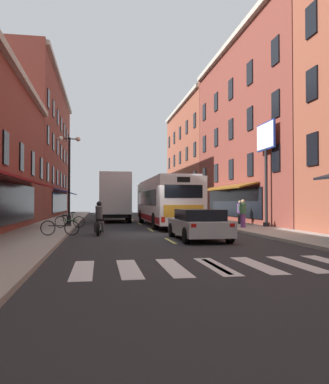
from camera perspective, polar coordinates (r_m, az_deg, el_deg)
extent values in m
cube|color=#28282B|center=(19.84, -0.98, -6.30)|extent=(34.80, 80.00, 0.10)
cube|color=#DBCC4C|center=(10.12, 7.51, -10.67)|extent=(0.14, 2.40, 0.01)
cube|color=#DBCC4C|center=(16.39, 0.83, -7.13)|extent=(0.14, 2.40, 0.01)
cube|color=#DBCC4C|center=(22.80, -2.09, -5.53)|extent=(0.14, 2.40, 0.01)
cube|color=#DBCC4C|center=(29.24, -3.72, -4.63)|extent=(0.14, 2.40, 0.01)
cube|color=#DBCC4C|center=(35.71, -4.76, -4.05)|extent=(0.14, 2.40, 0.01)
cube|color=#DBCC4C|center=(42.18, -5.48, -3.65)|extent=(0.14, 2.40, 0.01)
cube|color=#DBCC4C|center=(48.67, -6.00, -3.35)|extent=(0.14, 2.40, 0.01)
cube|color=#DBCC4C|center=(55.15, -6.41, -3.12)|extent=(0.14, 2.40, 0.01)
cube|color=silver|center=(9.70, -11.86, -11.05)|extent=(0.50, 2.80, 0.01)
cube|color=silver|center=(9.72, -5.24, -11.06)|extent=(0.50, 2.80, 0.01)
cube|color=silver|center=(9.86, 1.27, -10.93)|extent=(0.50, 2.80, 0.01)
cube|color=silver|center=(10.12, 7.51, -10.67)|extent=(0.50, 2.80, 0.01)
cube|color=silver|center=(10.48, 13.36, -10.32)|extent=(0.50, 2.80, 0.01)
cube|color=silver|center=(10.95, 18.76, -9.90)|extent=(0.50, 2.80, 0.01)
cube|color=#A39E93|center=(19.84, -18.18, -5.88)|extent=(3.00, 80.00, 0.14)
cube|color=#A39E93|center=(21.50, 14.85, -5.55)|extent=(3.00, 80.00, 0.14)
cube|color=#B2AD9E|center=(21.26, -21.91, 18.13)|extent=(0.44, 26.07, 0.40)
cube|color=black|center=(20.06, -22.27, -1.56)|extent=(0.10, 16.00, 2.10)
cube|color=maroon|center=(19.94, -20.25, 1.87)|extent=(1.38, 14.93, 0.44)
cube|color=black|center=(20.22, -22.20, 5.97)|extent=(0.10, 1.00, 1.60)
cube|color=black|center=(23.92, -20.17, 4.81)|extent=(0.10, 1.00, 1.60)
cube|color=black|center=(27.66, -18.70, 3.97)|extent=(0.10, 1.00, 1.60)
cube|color=black|center=(31.41, -17.58, 3.32)|extent=(0.10, 1.00, 1.60)
cube|color=brown|center=(47.38, -19.78, 5.93)|extent=(8.00, 26.57, 15.28)
cube|color=#B2AD9E|center=(48.30, -14.75, 14.58)|extent=(0.44, 26.07, 0.40)
cube|color=black|center=(46.44, -14.93, -1.49)|extent=(0.10, 16.00, 2.10)
cube|color=navy|center=(46.39, -14.05, -0.02)|extent=(1.38, 14.93, 0.44)
cube|color=black|center=(35.17, -16.69, 2.81)|extent=(0.10, 1.00, 1.60)
cube|color=black|center=(38.94, -15.98, 2.40)|extent=(0.10, 1.00, 1.60)
cube|color=black|center=(42.72, -15.40, 2.06)|extent=(0.10, 1.00, 1.60)
cube|color=black|center=(46.51, -14.91, 1.77)|extent=(0.10, 1.00, 1.60)
cube|color=black|center=(50.29, -14.49, 1.53)|extent=(0.10, 1.00, 1.60)
cube|color=black|center=(54.09, -14.14, 1.32)|extent=(0.10, 1.00, 1.60)
cube|color=black|center=(57.88, -13.83, 1.14)|extent=(0.10, 1.00, 1.60)
cube|color=black|center=(35.55, -16.66, 7.96)|extent=(0.10, 1.00, 1.60)
cube|color=black|center=(39.28, -15.95, 7.06)|extent=(0.10, 1.00, 1.60)
cube|color=black|center=(43.03, -15.37, 6.31)|extent=(0.10, 1.00, 1.60)
cube|color=black|center=(46.79, -14.88, 5.69)|extent=(0.10, 1.00, 1.60)
cube|color=black|center=(50.56, -14.47, 5.15)|extent=(0.10, 1.00, 1.60)
cube|color=black|center=(54.33, -14.12, 4.70)|extent=(0.10, 1.00, 1.60)
cube|color=black|center=(58.11, -13.81, 4.30)|extent=(0.10, 1.00, 1.60)
cube|color=black|center=(36.21, -16.62, 12.96)|extent=(0.10, 1.00, 1.60)
cube|color=black|center=(39.88, -15.92, 11.61)|extent=(0.10, 1.00, 1.60)
cube|color=black|center=(43.58, -15.34, 10.49)|extent=(0.10, 1.00, 1.60)
cube|color=black|center=(47.29, -14.86, 9.54)|extent=(0.10, 1.00, 1.60)
cube|color=black|center=(51.02, -14.45, 8.73)|extent=(0.10, 1.00, 1.60)
cube|color=black|center=(54.76, -14.10, 8.03)|extent=(0.10, 1.00, 1.60)
cube|color=black|center=(58.51, -13.79, 7.42)|extent=(0.10, 1.00, 1.60)
cube|color=black|center=(20.49, 20.83, 5.86)|extent=(0.10, 1.00, 1.60)
cube|color=black|center=(21.14, 20.75, 14.50)|extent=(0.10, 1.00, 1.60)
cube|color=black|center=(22.22, 20.67, 22.46)|extent=(0.10, 1.00, 1.60)
cube|color=brown|center=(33.33, 16.34, 8.51)|extent=(8.00, 19.90, 14.72)
cube|color=#B2AD9E|center=(33.76, 9.53, 20.74)|extent=(0.44, 19.40, 0.40)
cube|color=black|center=(31.28, 9.73, -1.57)|extent=(0.10, 12.00, 2.10)
cube|color=brown|center=(31.08, 8.49, 0.64)|extent=(1.38, 11.20, 0.44)
cube|color=black|center=(24.01, 16.00, 4.76)|extent=(0.10, 1.00, 1.60)
cube|color=black|center=(27.66, 12.44, 3.92)|extent=(0.10, 1.00, 1.60)
cube|color=black|center=(31.39, 9.71, 3.27)|extent=(0.10, 1.00, 1.60)
cube|color=black|center=(35.18, 7.58, 2.76)|extent=(0.10, 1.00, 1.60)
cube|color=black|center=(39.02, 5.86, 2.34)|extent=(0.10, 1.00, 1.60)
cube|color=black|center=(24.56, 15.95, 12.20)|extent=(0.10, 1.00, 1.60)
cube|color=black|center=(28.14, 12.40, 10.43)|extent=(0.10, 1.00, 1.60)
cube|color=black|center=(31.81, 9.69, 9.03)|extent=(0.10, 1.00, 1.60)
cube|color=black|center=(35.56, 7.56, 7.91)|extent=(0.10, 1.00, 1.60)
cube|color=black|center=(39.36, 5.85, 6.99)|extent=(0.10, 1.00, 1.60)
cube|color=black|center=(25.50, 15.90, 19.21)|extent=(0.10, 1.00, 1.60)
cube|color=black|center=(28.96, 12.36, 16.63)|extent=(0.10, 1.00, 1.60)
cube|color=black|center=(32.55, 9.66, 14.58)|extent=(0.10, 1.00, 1.60)
cube|color=black|center=(36.22, 7.54, 12.91)|extent=(0.10, 1.00, 1.60)
cube|color=black|center=(39.95, 5.83, 11.54)|extent=(0.10, 1.00, 1.60)
cube|color=brown|center=(51.88, 6.67, 4.72)|extent=(8.00, 19.90, 14.38)
cube|color=#B2AD9E|center=(52.09, 2.20, 12.33)|extent=(0.44, 19.40, 0.40)
cube|color=black|center=(50.61, 2.28, -1.53)|extent=(0.10, 12.00, 2.10)
cube|color=#1E6638|center=(50.48, 1.49, -0.17)|extent=(1.38, 11.20, 0.44)
cube|color=black|center=(42.88, 4.45, 2.00)|extent=(0.10, 1.00, 1.60)
cube|color=black|center=(46.77, 3.27, 1.71)|extent=(0.10, 1.00, 1.60)
cube|color=black|center=(50.67, 2.28, 1.46)|extent=(0.10, 1.00, 1.60)
cube|color=black|center=(54.59, 1.43, 1.25)|extent=(0.10, 1.00, 1.60)
cube|color=black|center=(58.52, 0.69, 1.07)|extent=(0.10, 1.00, 1.60)
cube|color=black|center=(43.19, 4.44, 6.24)|extent=(0.10, 1.00, 1.60)
cube|color=black|center=(47.05, 3.27, 5.60)|extent=(0.10, 1.00, 1.60)
cube|color=black|center=(50.93, 2.28, 5.06)|extent=(0.10, 1.00, 1.60)
cube|color=black|center=(54.83, 1.43, 4.60)|extent=(0.10, 1.00, 1.60)
cube|color=black|center=(58.75, 0.69, 4.19)|extent=(0.10, 1.00, 1.60)
cube|color=black|center=(43.73, 4.43, 10.40)|extent=(0.10, 1.00, 1.60)
cube|color=black|center=(47.55, 3.26, 9.43)|extent=(0.10, 1.00, 1.60)
cube|color=black|center=(51.39, 2.27, 8.61)|extent=(0.10, 1.00, 1.60)
cube|color=black|center=(55.26, 1.43, 7.90)|extent=(0.10, 1.00, 1.60)
cube|color=black|center=(59.15, 0.69, 7.28)|extent=(0.10, 1.00, 1.60)
cylinder|color=black|center=(24.42, 14.64, 0.66)|extent=(0.18, 0.18, 4.73)
cylinder|color=black|center=(24.44, 14.68, -4.61)|extent=(0.40, 0.40, 0.24)
cube|color=navy|center=(24.73, 14.60, 7.91)|extent=(0.10, 2.48, 1.68)
cube|color=white|center=(24.70, 14.47, 7.92)|extent=(0.04, 2.32, 1.52)
cube|color=white|center=(24.75, 14.72, 7.90)|extent=(0.04, 2.32, 1.52)
cube|color=white|center=(26.55, 0.06, -1.32)|extent=(2.58, 12.22, 2.68)
cube|color=silver|center=(26.59, 0.06, 1.70)|extent=(2.38, 11.02, 0.16)
cube|color=black|center=(26.85, -0.05, -0.92)|extent=(2.62, 9.82, 0.96)
cube|color=maroon|center=(26.57, 0.06, -3.66)|extent=(2.61, 11.82, 0.36)
cube|color=black|center=(32.55, -1.67, -1.01)|extent=(2.25, 0.13, 1.10)
cube|color=black|center=(20.59, 2.79, 0.09)|extent=(2.05, 0.13, 0.70)
cube|color=gold|center=(20.58, 2.80, -2.78)|extent=(2.15, 0.11, 0.64)
cube|color=black|center=(20.61, 2.79, 1.83)|extent=(0.70, 0.10, 0.28)
cube|color=red|center=(20.39, -0.21, -4.06)|extent=(0.20, 0.08, 0.28)
cube|color=red|center=(20.84, 5.76, -3.99)|extent=(0.20, 0.08, 0.28)
cylinder|color=black|center=(30.49, -3.38, -3.56)|extent=(0.30, 1.00, 1.00)
cylinder|color=black|center=(30.82, 0.98, -3.54)|extent=(0.30, 1.00, 1.00)
cylinder|color=black|center=(22.83, -1.39, -4.28)|extent=(0.30, 1.00, 1.00)
cylinder|color=black|center=(23.27, 4.36, -4.22)|extent=(0.30, 1.00, 1.00)
cube|color=#B21E19|center=(34.59, -7.33, -1.56)|extent=(2.35, 2.41, 2.40)
cube|color=black|center=(35.74, -7.36, -0.20)|extent=(2.00, 0.14, 0.80)
cube|color=silver|center=(31.16, -7.23, -0.22)|extent=(2.49, 4.56, 3.18)
cube|color=#196633|center=(31.21, -4.99, 0.06)|extent=(0.12, 2.71, 0.90)
cube|color=black|center=(32.35, -7.27, -3.34)|extent=(2.03, 6.51, 0.24)
cylinder|color=black|center=(34.41, -9.17, -3.39)|extent=(0.30, 0.91, 0.90)
cylinder|color=black|center=(34.44, -5.50, -3.40)|extent=(0.30, 0.91, 0.90)
cylinder|color=black|center=(30.50, -9.29, -3.64)|extent=(0.30, 0.91, 0.90)
cylinder|color=black|center=(30.54, -5.15, -3.65)|extent=(0.30, 0.91, 0.90)
cube|color=silver|center=(16.88, 4.97, -5.12)|extent=(1.86, 4.53, 0.61)
cube|color=black|center=(16.68, 5.12, -3.38)|extent=(1.70, 2.45, 0.49)
cube|color=red|center=(14.51, 4.28, -4.91)|extent=(0.20, 0.06, 0.14)
cube|color=red|center=(14.93, 9.88, -4.80)|extent=(0.20, 0.06, 0.14)
cylinder|color=black|center=(18.23, 1.07, -5.56)|extent=(0.22, 0.64, 0.64)
cylinder|color=black|center=(18.62, 6.41, -5.46)|extent=(0.22, 0.64, 0.64)
cylinder|color=black|center=(15.18, 3.20, -6.39)|extent=(0.22, 0.64, 0.64)
cylinder|color=black|center=(15.65, 9.52, -6.22)|extent=(0.22, 0.64, 0.64)
cube|color=navy|center=(41.42, -7.54, -2.85)|extent=(1.87, 4.54, 0.73)
cube|color=black|center=(41.23, -7.53, -2.09)|extent=(1.70, 2.45, 0.44)
cube|color=red|center=(39.16, -8.54, -2.55)|extent=(0.20, 0.06, 0.14)
cube|color=red|center=(39.20, -6.35, -2.55)|extent=(0.20, 0.06, 0.14)
cylinder|color=black|center=(42.98, -8.78, -3.17)|extent=(0.22, 0.64, 0.64)
cylinder|color=black|center=(43.03, -6.44, -3.18)|extent=(0.22, 0.64, 0.64)
cylinder|color=black|center=(39.85, -8.74, -3.31)|extent=(0.22, 0.64, 0.64)
cylinder|color=black|center=(39.90, -6.21, -3.32)|extent=(0.22, 0.64, 0.64)
cylinder|color=black|center=(20.24, -9.40, -5.16)|extent=(0.14, 0.62, 0.62)
cylinder|color=black|center=(18.80, -9.68, -5.45)|extent=(0.16, 0.63, 0.62)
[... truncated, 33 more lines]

